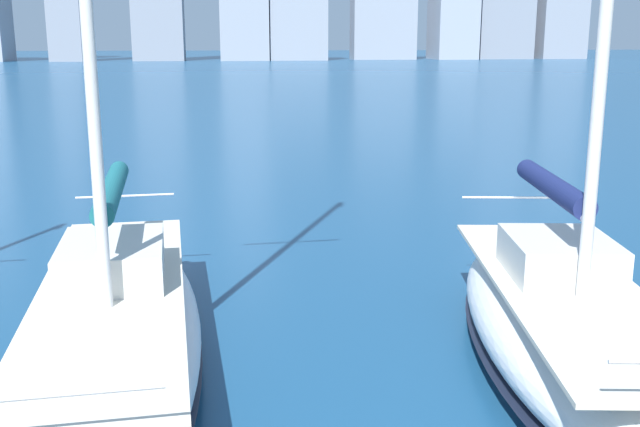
# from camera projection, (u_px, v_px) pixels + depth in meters

# --- Properties ---
(sailboat_navy) EXTENTS (3.44, 8.01, 9.54)m
(sailboat_navy) POSITION_uv_depth(u_px,v_px,m) (564.00, 323.00, 10.30)
(sailboat_navy) COLOR silver
(sailboat_navy) RESTS_ON ground
(sailboat_teal) EXTENTS (3.04, 9.27, 12.75)m
(sailboat_teal) POSITION_uv_depth(u_px,v_px,m) (113.00, 320.00, 10.50)
(sailboat_teal) COLOR white
(sailboat_teal) RESTS_ON ground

